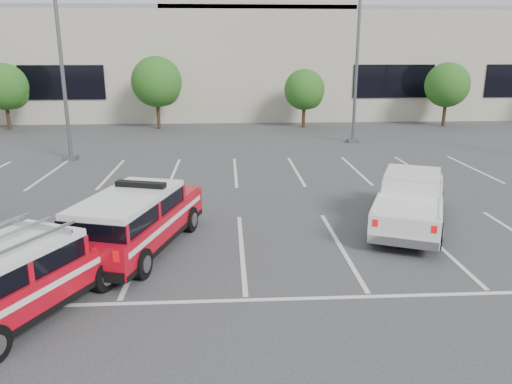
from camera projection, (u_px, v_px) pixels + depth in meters
The scene contains 12 objects.
ground at pixel (242, 249), 13.42m from camera, with size 120.00×120.00×0.00m, color #343437.
stall_markings at pixel (238, 201), 17.74m from camera, with size 23.00×15.00×0.01m, color silver.
convention_building at pixel (232, 56), 42.75m from camera, with size 60.00×16.99×13.20m.
tree_left at pixel (6, 88), 32.99m from camera, with size 3.07×3.07×4.42m.
tree_mid_left at pixel (158, 84), 33.49m from camera, with size 3.37×3.37×4.85m.
tree_mid_right at pixel (305, 91), 34.20m from camera, with size 2.77×2.77×3.99m.
tree_right at pixel (448, 86), 34.69m from camera, with size 3.07×3.07×4.42m.
light_pole_left at pixel (60, 50), 23.08m from camera, with size 0.90×0.60×10.24m.
light_pole_mid at pixel (357, 50), 27.77m from camera, with size 0.90×0.60×10.24m.
fire_chief_suv at pixel (136, 225), 13.15m from camera, with size 3.20×5.42×1.79m.
white_pickup at pixel (410, 205), 15.12m from camera, with size 3.73×5.52×1.61m.
ladder_suv at pixel (17, 284), 9.85m from camera, with size 3.59×4.87×1.79m.
Camera 1 is at (-0.35, -12.49, 5.15)m, focal length 35.00 mm.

